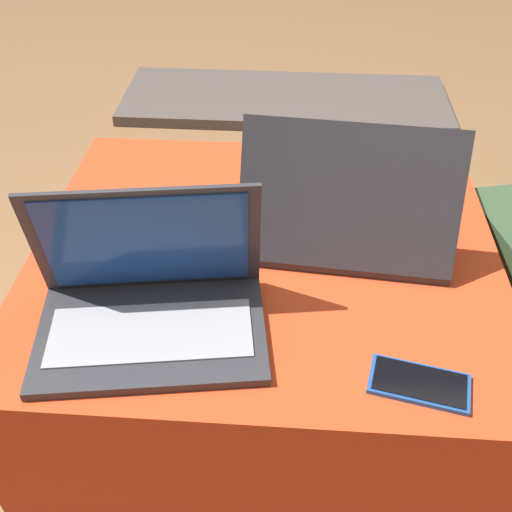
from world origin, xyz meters
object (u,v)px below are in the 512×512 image
cell_phone (419,384)px  laptop_far (345,219)px  laptop_near (150,301)px  backpack (511,297)px

cell_phone → laptop_far: bearing=28.6°
laptop_near → cell_phone: bearing=-21.6°
laptop_far → backpack: bearing=-155.0°
laptop_far → backpack: (0.43, 0.16, -0.33)m
laptop_near → laptop_far: (0.32, 0.24, 0.00)m
cell_phone → backpack: 0.66m
laptop_far → backpack: laptop_far is taller
laptop_far → cell_phone: 0.35m
laptop_far → laptop_near: bearing=41.6°
laptop_far → cell_phone: laptop_far is taller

